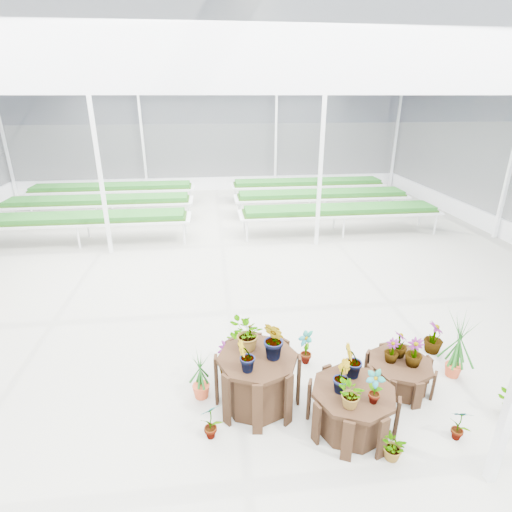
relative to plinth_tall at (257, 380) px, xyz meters
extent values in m
plane|color=gray|center=(-0.44, 2.43, -0.40)|extent=(24.00, 24.00, 0.00)
cylinder|color=black|center=(0.00, 0.00, 0.00)|extent=(1.31, 1.31, 0.81)
cylinder|color=black|center=(1.20, -0.60, -0.10)|extent=(1.49, 1.49, 0.61)
cylinder|color=black|center=(2.20, 0.10, -0.18)|extent=(1.10, 1.10, 0.45)
imported|color=#1A5219|center=(-0.13, 0.17, 0.66)|extent=(0.59, 0.61, 0.52)
imported|color=#1A5219|center=(0.22, -0.09, 0.71)|extent=(0.37, 0.41, 0.62)
imported|color=#1A5219|center=(-0.06, 0.30, 0.57)|extent=(0.25, 0.25, 0.34)
imported|color=#1A5219|center=(-0.19, -0.31, 0.64)|extent=(0.33, 0.33, 0.47)
imported|color=#1A5219|center=(1.02, -0.58, 0.43)|extent=(0.29, 0.31, 0.46)
imported|color=#1A5219|center=(1.36, -0.83, 0.44)|extent=(0.29, 0.30, 0.47)
imported|color=#1A5219|center=(1.25, -0.34, 0.47)|extent=(0.37, 0.35, 0.53)
imported|color=#1A5219|center=(1.05, -0.89, 0.40)|extent=(0.44, 0.45, 0.39)
imported|color=#1A5219|center=(2.05, 0.14, 0.24)|extent=(0.27, 0.27, 0.38)
imported|color=#1A5219|center=(2.34, 0.01, 0.27)|extent=(0.31, 0.31, 0.45)
imported|color=#1A5219|center=(2.22, 0.25, 0.26)|extent=(0.27, 0.27, 0.42)
imported|color=#1A5219|center=(-0.68, -0.56, -0.13)|extent=(0.35, 0.30, 0.55)
imported|color=#1A5219|center=(-0.38, 0.63, -0.09)|extent=(0.40, 0.40, 0.63)
imported|color=#1A5219|center=(1.54, -1.18, -0.21)|extent=(0.43, 0.45, 0.39)
imported|color=#1A5219|center=(2.53, -0.97, -0.15)|extent=(0.31, 0.26, 0.50)
imported|color=#1A5219|center=(3.44, -0.73, -0.20)|extent=(0.48, 0.46, 0.41)
imported|color=#1A5219|center=(3.20, 0.89, -0.12)|extent=(0.41, 0.41, 0.57)
imported|color=#1A5219|center=(0.91, 0.85, -0.10)|extent=(0.26, 0.35, 0.61)
imported|color=#1A5219|center=(-0.08, 0.88, -0.06)|extent=(0.76, 0.79, 0.69)
camera|label=1|loc=(-0.56, -4.61, 3.80)|focal=28.00mm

